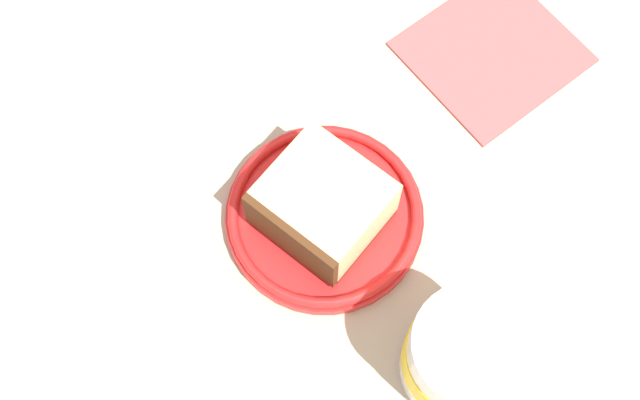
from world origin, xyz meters
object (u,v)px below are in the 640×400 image
at_px(tea_mug, 464,358).
at_px(folded_napkin, 493,51).
at_px(small_plate, 325,215).
at_px(cake_slice, 323,205).

distance_m(tea_mug, folded_napkin, 0.28).
relative_size(small_plate, folded_napkin, 1.17).
height_order(tea_mug, folded_napkin, tea_mug).
xyz_separation_m(small_plate, cake_slice, (-0.00, 0.00, 0.03)).
bearing_deg(folded_napkin, small_plate, 120.04).
distance_m(small_plate, folded_napkin, 0.21).
relative_size(tea_mug, folded_napkin, 0.81).
height_order(small_plate, tea_mug, tea_mug).
bearing_deg(folded_napkin, cake_slice, 120.09).
height_order(cake_slice, tea_mug, tea_mug).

